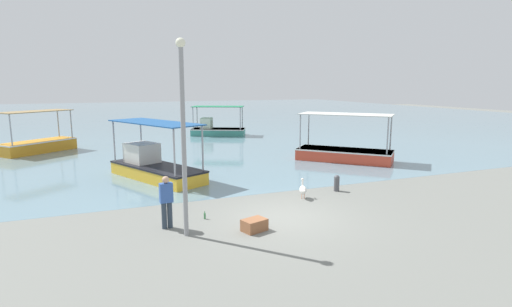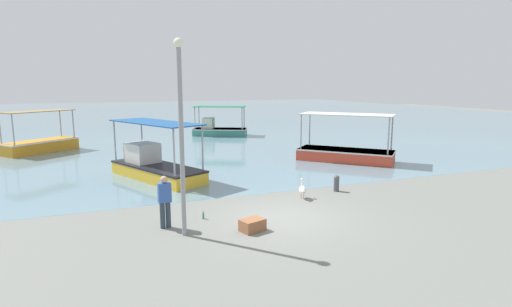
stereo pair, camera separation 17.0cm
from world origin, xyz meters
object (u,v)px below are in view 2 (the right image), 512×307
object	(u,v)px
fisherman_standing	(165,200)
lamp_post	(181,128)
pelican	(302,189)
fishing_boat_outer	(154,165)
fishing_boat_near_right	(218,129)
mooring_bollard	(336,183)
cargo_crate	(252,225)
fishing_boat_near_left	(40,144)
fishing_boat_far_right	(345,152)
glass_bottle	(203,216)

from	to	relation	value
fisherman_standing	lamp_post	bearing A→B (deg)	-62.57
lamp_post	pelican	bearing A→B (deg)	22.99
fishing_boat_outer	pelican	world-z (taller)	fishing_boat_outer
fishing_boat_near_right	mooring_bollard	xyz separation A→B (m)	(-0.47, -19.98, -0.21)
lamp_post	cargo_crate	bearing A→B (deg)	-11.23
fishing_boat_outer	cargo_crate	size ratio (longest dim) A/B	7.95
cargo_crate	fishing_boat_near_left	bearing A→B (deg)	113.35
fishing_boat_near_right	fishing_boat_near_left	xyz separation A→B (m)	(-13.57, -4.22, -0.02)
fishing_boat_far_right	fishing_boat_near_right	size ratio (longest dim) A/B	1.06
fishing_boat_outer	glass_bottle	distance (m)	6.83
fishing_boat_far_right	fishing_boat_outer	distance (m)	11.10
fishing_boat_far_right	cargo_crate	bearing A→B (deg)	-136.46
pelican	mooring_bollard	xyz separation A→B (m)	(1.88, 0.47, -0.00)
fishing_boat_far_right	mooring_bollard	xyz separation A→B (m)	(-4.19, -5.65, -0.16)
pelican	fishing_boat_far_right	bearing A→B (deg)	45.25
fishing_boat_outer	lamp_post	world-z (taller)	lamp_post
fishing_boat_outer	glass_bottle	world-z (taller)	fishing_boat_outer
fishing_boat_far_right	glass_bottle	xyz separation A→B (m)	(-10.33, -7.07, -0.42)
lamp_post	fisherman_standing	distance (m)	2.52
fishing_boat_near_left	fishing_boat_near_right	bearing A→B (deg)	17.29
fisherman_standing	fishing_boat_far_right	bearing A→B (deg)	32.68
pelican	mooring_bollard	bearing A→B (deg)	14.09
fishing_boat_far_right	fishing_boat_outer	xyz separation A→B (m)	(-11.10, -0.30, 0.10)
fisherman_standing	fishing_boat_outer	bearing A→B (deg)	85.63
fishing_boat_near_right	fisherman_standing	xyz separation A→B (m)	(-7.92, -21.80, 0.33)
fishing_boat_near_right	fisherman_standing	bearing A→B (deg)	-109.98
fishing_boat_far_right	pelican	distance (m)	8.62
fishing_boat_near_left	fisherman_standing	size ratio (longest dim) A/B	2.79
fisherman_standing	glass_bottle	xyz separation A→B (m)	(1.32, 0.41, -0.80)
fishing_boat_outer	fishing_boat_near_right	bearing A→B (deg)	63.24
lamp_post	mooring_bollard	world-z (taller)	lamp_post
fishing_boat_near_right	fishing_boat_far_right	bearing A→B (deg)	-75.43
lamp_post	fishing_boat_far_right	bearing A→B (deg)	36.53
pelican	glass_bottle	size ratio (longest dim) A/B	2.96
fishing_boat_far_right	glass_bottle	world-z (taller)	fishing_boat_far_right
fishing_boat_near_left	pelican	world-z (taller)	fishing_boat_near_left
lamp_post	mooring_bollard	distance (m)	8.04
fishing_boat_far_right	lamp_post	distance (m)	14.22
fisherman_standing	cargo_crate	distance (m)	2.86
lamp_post	mooring_bollard	xyz separation A→B (m)	(7.02, 2.65, -2.87)
fishing_boat_far_right	cargo_crate	xyz separation A→B (m)	(-9.17, -8.71, -0.35)
fishing_boat_near_right	pelican	world-z (taller)	fishing_boat_near_right
glass_bottle	mooring_bollard	bearing A→B (deg)	12.96
pelican	fisherman_standing	distance (m)	5.76
mooring_bollard	cargo_crate	world-z (taller)	mooring_bollard
fishing_boat_near_left	pelican	size ratio (longest dim) A/B	5.90
glass_bottle	lamp_post	bearing A→B (deg)	-125.54
fishing_boat_near_right	cargo_crate	world-z (taller)	fishing_boat_near_right
fishing_boat_outer	mooring_bollard	distance (m)	8.74
fishing_boat_far_right	pelican	bearing A→B (deg)	-134.75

